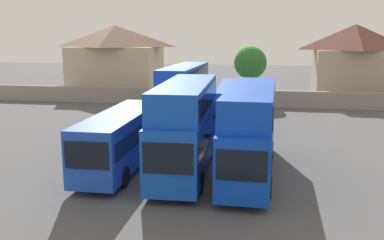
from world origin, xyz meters
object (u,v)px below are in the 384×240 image
bus_2 (186,122)px  house_terrace_centre (354,62)px  bus_3 (250,126)px  bus_4 (184,91)px  house_terrace_left (116,60)px  bus_1 (122,137)px  bus_5 (234,102)px  tree_left_of_lot (250,63)px

bus_2 → house_terrace_centre: (14.45, 29.76, 1.66)m
bus_3 → house_terrace_centre: 31.60m
bus_4 → house_terrace_left: bearing=-142.2°
bus_1 → bus_4: size_ratio=0.87×
bus_1 → bus_3: bus_3 is taller
bus_2 → bus_3: bus_2 is taller
bus_4 → house_terrace_centre: size_ratio=1.27×
bus_2 → bus_4: (-2.66, 13.80, -0.04)m
bus_3 → bus_5: 13.63m
bus_1 → bus_5: bearing=158.0°
house_terrace_left → house_terrace_centre: size_ratio=1.22×
bus_1 → house_terrace_left: size_ratio=0.90×
house_terrace_centre → tree_left_of_lot: house_terrace_centre is taller
bus_1 → bus_2: 3.91m
bus_3 → tree_left_of_lot: bearing=-176.4°
bus_3 → house_terrace_left: bearing=-147.2°
bus_4 → bus_5: size_ratio=1.04×
tree_left_of_lot → bus_5: bearing=-94.3°
bus_3 → house_terrace_centre: house_terrace_centre is taller
bus_2 → bus_4: bearing=-171.1°
bus_4 → house_terrace_centre: house_terrace_centre is taller
bus_1 → house_terrace_centre: bearing=148.5°
bus_1 → house_terrace_centre: (18.23, 29.77, 2.64)m
bus_5 → house_terrace_centre: bearing=139.3°
bus_5 → bus_3: bearing=5.5°
house_terrace_left → bus_3: bearing=-58.8°
bus_2 → bus_4: size_ratio=0.92×
bus_5 → house_terrace_centre: 20.72m
bus_5 → bus_1: bearing=-24.5°
bus_3 → bus_4: 15.03m
bus_2 → house_terrace_left: (-14.57, 30.08, 1.63)m
bus_4 → tree_left_of_lot: 13.26m
bus_2 → bus_5: bearing=170.8°
bus_1 → tree_left_of_lot: bearing=166.0°
bus_1 → bus_5: (5.50, 13.62, 0.08)m
bus_1 → house_terrace_left: 32.07m
bus_1 → bus_3: (7.38, 0.14, 0.87)m
tree_left_of_lot → bus_2: bearing=-95.8°
bus_4 → tree_left_of_lot: (5.31, 12.03, 1.69)m
bus_3 → house_terrace_centre: size_ratio=1.23×
bus_2 → tree_left_of_lot: tree_left_of_lot is taller
house_terrace_centre → tree_left_of_lot: (-11.80, -3.94, -0.01)m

